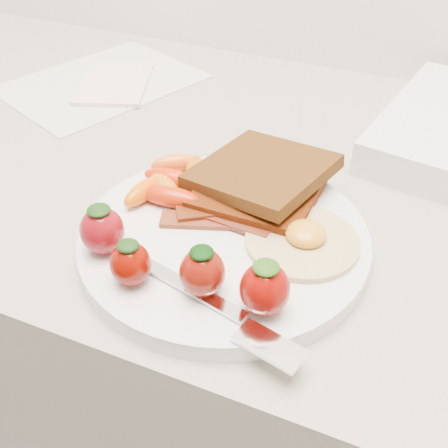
% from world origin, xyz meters
% --- Properties ---
extents(counter, '(2.00, 0.60, 0.90)m').
position_xyz_m(counter, '(0.00, 1.70, 0.45)').
color(counter, gray).
rests_on(counter, ground).
extents(plate, '(0.27, 0.27, 0.02)m').
position_xyz_m(plate, '(0.02, 1.55, 0.91)').
color(plate, white).
rests_on(plate, counter).
extents(toast_lower, '(0.11, 0.11, 0.01)m').
position_xyz_m(toast_lower, '(0.03, 1.62, 0.93)').
color(toast_lower, black).
rests_on(toast_lower, plate).
extents(toast_upper, '(0.15, 0.15, 0.03)m').
position_xyz_m(toast_upper, '(0.02, 1.63, 0.94)').
color(toast_upper, black).
rests_on(toast_upper, toast_lower).
extents(fried_egg, '(0.11, 0.11, 0.02)m').
position_xyz_m(fried_egg, '(0.09, 1.56, 0.92)').
color(fried_egg, beige).
rests_on(fried_egg, plate).
extents(bacon_strips, '(0.11, 0.08, 0.01)m').
position_xyz_m(bacon_strips, '(0.01, 1.57, 0.92)').
color(bacon_strips, '#4B130E').
rests_on(bacon_strips, plate).
extents(baby_carrots, '(0.08, 0.11, 0.02)m').
position_xyz_m(baby_carrots, '(-0.06, 1.59, 0.93)').
color(baby_carrots, red).
rests_on(baby_carrots, plate).
extents(strawberries, '(0.19, 0.06, 0.05)m').
position_xyz_m(strawberries, '(0.01, 1.48, 0.94)').
color(strawberries, maroon).
rests_on(strawberries, plate).
extents(fork, '(0.18, 0.07, 0.00)m').
position_xyz_m(fork, '(0.05, 1.46, 0.92)').
color(fork, silver).
rests_on(fork, plate).
extents(paper_sheet, '(0.28, 0.32, 0.00)m').
position_xyz_m(paper_sheet, '(-0.29, 1.81, 0.90)').
color(paper_sheet, silver).
rests_on(paper_sheet, counter).
extents(notepad, '(0.14, 0.16, 0.01)m').
position_xyz_m(notepad, '(-0.27, 1.81, 0.91)').
color(notepad, silver).
rests_on(notepad, paper_sheet).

